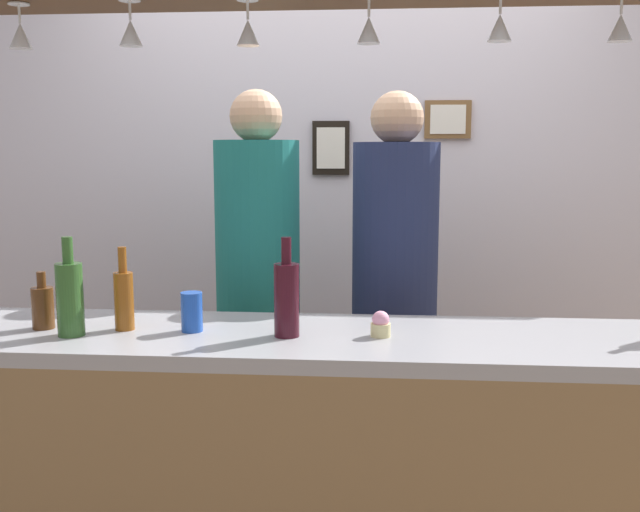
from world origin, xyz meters
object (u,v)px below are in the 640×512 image
at_px(person_left_teal_shirt, 258,265).
at_px(picture_frame_crest, 331,148).
at_px(person_middle_navy_shirt, 395,269).
at_px(bottle_wine_dark_red, 287,298).
at_px(bottle_beer_amber_tall, 124,298).
at_px(picture_frame_upper_small, 448,119).
at_px(bottle_champagne_green, 70,297).
at_px(bottle_beer_brown_stubby, 43,306).
at_px(drink_can, 192,312).
at_px(cupcake, 381,325).

xyz_separation_m(person_left_teal_shirt, picture_frame_crest, (0.25, 0.69, 0.47)).
xyz_separation_m(person_middle_navy_shirt, bottle_wine_dark_red, (-0.34, -0.76, 0.03)).
bearing_deg(bottle_beer_amber_tall, picture_frame_upper_small, 51.79).
bearing_deg(bottle_champagne_green, person_left_teal_shirt, 61.63).
relative_size(person_middle_navy_shirt, picture_frame_crest, 6.77).
bearing_deg(picture_frame_upper_small, bottle_wine_dark_red, -112.33).
bearing_deg(bottle_beer_amber_tall, bottle_champagne_green, -148.54).
xyz_separation_m(bottle_champagne_green, picture_frame_upper_small, (1.24, 1.49, 0.58)).
height_order(person_left_teal_shirt, bottle_champagne_green, person_left_teal_shirt).
bearing_deg(bottle_beer_brown_stubby, drink_can, 0.44).
xyz_separation_m(bottle_wine_dark_red, bottle_beer_amber_tall, (-0.51, 0.04, -0.02)).
distance_m(bottle_champagne_green, bottle_beer_brown_stubby, 0.15).
bearing_deg(bottle_champagne_green, person_middle_navy_shirt, 39.13).
bearing_deg(picture_frame_upper_small, person_left_teal_shirt, -139.68).
bearing_deg(drink_can, person_left_teal_shirt, 83.40).
distance_m(bottle_beer_brown_stubby, picture_frame_upper_small, 2.06).
relative_size(person_middle_navy_shirt, bottle_beer_amber_tall, 6.77).
bearing_deg(bottle_champagne_green, bottle_beer_amber_tall, 31.46).
height_order(bottle_wine_dark_red, bottle_beer_brown_stubby, bottle_wine_dark_red).
xyz_separation_m(person_middle_navy_shirt, cupcake, (-0.06, -0.74, -0.05)).
bearing_deg(person_left_teal_shirt, drink_can, -96.60).
bearing_deg(person_middle_navy_shirt, picture_frame_upper_small, 69.55).
height_order(bottle_wine_dark_red, cupcake, bottle_wine_dark_red).
distance_m(person_left_teal_shirt, bottle_beer_amber_tall, 0.78).
relative_size(person_middle_navy_shirt, bottle_champagne_green, 5.87).
xyz_separation_m(person_left_teal_shirt, bottle_wine_dark_red, (0.22, -0.76, 0.03)).
bearing_deg(picture_frame_crest, cupcake, -80.10).
height_order(person_left_teal_shirt, picture_frame_upper_small, person_left_teal_shirt).
xyz_separation_m(person_left_teal_shirt, bottle_champagne_green, (-0.43, -0.80, 0.03)).
xyz_separation_m(person_left_teal_shirt, bottle_beer_amber_tall, (-0.30, -0.72, 0.01)).
height_order(person_middle_navy_shirt, picture_frame_upper_small, picture_frame_upper_small).
bearing_deg(picture_frame_upper_small, drink_can, -122.36).
bearing_deg(bottle_wine_dark_red, picture_frame_upper_small, 67.67).
xyz_separation_m(bottle_beer_amber_tall, picture_frame_upper_small, (1.11, 1.40, 0.60)).
distance_m(bottle_beer_amber_tall, cupcake, 0.80).
relative_size(person_left_teal_shirt, bottle_champagne_green, 5.90).
xyz_separation_m(person_middle_navy_shirt, bottle_champagne_green, (-0.98, -0.80, 0.03)).
bearing_deg(person_middle_navy_shirt, cupcake, -94.34).
bearing_deg(bottle_champagne_green, bottle_wine_dark_red, 4.02).
bearing_deg(bottle_beer_brown_stubby, picture_frame_crest, 60.28).
height_order(bottle_wine_dark_red, picture_frame_upper_small, picture_frame_upper_small).
height_order(person_middle_navy_shirt, bottle_beer_amber_tall, person_middle_navy_shirt).
distance_m(drink_can, picture_frame_crest, 1.53).
relative_size(bottle_champagne_green, bottle_beer_brown_stubby, 1.67).
distance_m(drink_can, picture_frame_upper_small, 1.78).
bearing_deg(cupcake, bottle_beer_brown_stubby, 179.41).
height_order(bottle_beer_brown_stubby, picture_frame_upper_small, picture_frame_upper_small).
distance_m(bottle_beer_brown_stubby, cupcake, 1.05).
relative_size(bottle_wine_dark_red, bottle_beer_amber_tall, 1.15).
height_order(cupcake, picture_frame_upper_small, picture_frame_upper_small).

